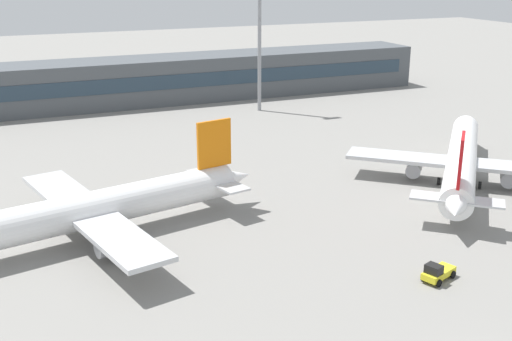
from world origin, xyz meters
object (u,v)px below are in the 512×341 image
airplane_near (76,213)px  baggage_tug_yellow (437,272)px  airplane_mid (462,158)px  floodlight_tower_west (259,19)px

airplane_near → baggage_tug_yellow: bearing=-36.7°
airplane_mid → baggage_tug_yellow: 29.45m
baggage_tug_yellow → floodlight_tower_west: floodlight_tower_west is taller
airplane_mid → floodlight_tower_west: size_ratio=1.09×
baggage_tug_yellow → floodlight_tower_west: (13.02, 70.16, 16.61)m
airplane_near → baggage_tug_yellow: airplane_near is taller
baggage_tug_yellow → airplane_mid: bearing=46.0°
airplane_near → airplane_mid: airplane_near is taller
baggage_tug_yellow → floodlight_tower_west: 73.27m
airplane_near → floodlight_tower_west: size_ratio=1.38×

